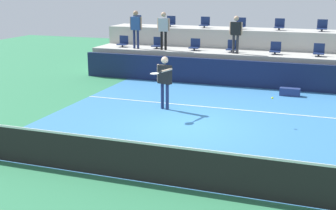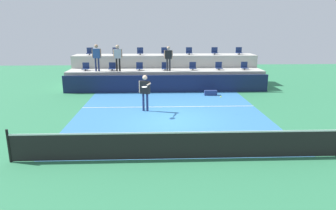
# 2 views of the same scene
# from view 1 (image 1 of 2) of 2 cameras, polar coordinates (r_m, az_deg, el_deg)

# --- Properties ---
(ground_plane) EXTENTS (40.00, 40.00, 0.00)m
(ground_plane) POSITION_cam_1_polar(r_m,az_deg,el_deg) (13.32, 2.00, -2.80)
(ground_plane) COLOR #2D754C
(court_inner_paint) EXTENTS (9.00, 10.00, 0.01)m
(court_inner_paint) POSITION_cam_1_polar(r_m,az_deg,el_deg) (14.24, 3.20, -1.62)
(court_inner_paint) COLOR teal
(court_inner_paint) RESTS_ON ground_plane
(court_service_line) EXTENTS (9.00, 0.06, 0.00)m
(court_service_line) POSITION_cam_1_polar(r_m,az_deg,el_deg) (15.53, 4.65, -0.20)
(court_service_line) COLOR white
(court_service_line) RESTS_ON ground_plane
(tennis_net) EXTENTS (10.48, 0.08, 1.07)m
(tennis_net) POSITION_cam_1_polar(r_m,az_deg,el_deg) (9.63, -5.16, -6.84)
(tennis_net) COLOR black
(tennis_net) RESTS_ON ground_plane
(sponsor_backboard) EXTENTS (13.00, 0.16, 1.10)m
(sponsor_backboard) POSITION_cam_1_polar(r_m,az_deg,el_deg) (18.83, 7.49, 4.11)
(sponsor_backboard) COLOR #141E42
(sponsor_backboard) RESTS_ON ground_plane
(seating_tier_lower) EXTENTS (13.00, 1.80, 1.25)m
(seating_tier_lower) POSITION_cam_1_polar(r_m,az_deg,el_deg) (20.07, 8.28, 4.98)
(seating_tier_lower) COLOR #ADAAA3
(seating_tier_lower) RESTS_ON ground_plane
(seating_tier_upper) EXTENTS (13.00, 1.80, 2.10)m
(seating_tier_upper) POSITION_cam_1_polar(r_m,az_deg,el_deg) (21.75, 9.26, 6.84)
(seating_tier_upper) COLOR #ADAAA3
(seating_tier_upper) RESTS_ON ground_plane
(stadium_chair_lower_far_left) EXTENTS (0.44, 0.40, 0.52)m
(stadium_chair_lower_far_left) POSITION_cam_1_polar(r_m,az_deg,el_deg) (21.52, -5.75, 7.99)
(stadium_chair_lower_far_left) COLOR #2D2D33
(stadium_chair_lower_far_left) RESTS_ON seating_tier_lower
(stadium_chair_lower_left) EXTENTS (0.44, 0.40, 0.52)m
(stadium_chair_lower_left) POSITION_cam_1_polar(r_m,az_deg,el_deg) (20.84, -1.37, 7.83)
(stadium_chair_lower_left) COLOR #2D2D33
(stadium_chair_lower_left) RESTS_ON seating_tier_lower
(stadium_chair_lower_mid_left) EXTENTS (0.44, 0.40, 0.52)m
(stadium_chair_lower_mid_left) POSITION_cam_1_polar(r_m,az_deg,el_deg) (20.28, 3.45, 7.61)
(stadium_chair_lower_mid_left) COLOR #2D2D33
(stadium_chair_lower_mid_left) RESTS_ON seating_tier_lower
(stadium_chair_lower_center) EXTENTS (0.44, 0.40, 0.52)m
(stadium_chair_lower_center) POSITION_cam_1_polar(r_m,az_deg,el_deg) (19.89, 8.20, 7.34)
(stadium_chair_lower_center) COLOR #2D2D33
(stadium_chair_lower_center) RESTS_ON seating_tier_lower
(stadium_chair_lower_mid_right) EXTENTS (0.44, 0.40, 0.52)m
(stadium_chair_lower_mid_right) POSITION_cam_1_polar(r_m,az_deg,el_deg) (19.62, 13.56, 6.97)
(stadium_chair_lower_mid_right) COLOR #2D2D33
(stadium_chair_lower_mid_right) RESTS_ON seating_tier_lower
(stadium_chair_lower_right) EXTENTS (0.44, 0.40, 0.52)m
(stadium_chair_lower_right) POSITION_cam_1_polar(r_m,az_deg,el_deg) (19.52, 18.72, 6.56)
(stadium_chair_lower_right) COLOR #2D2D33
(stadium_chair_lower_right) RESTS_ON seating_tier_lower
(stadium_chair_upper_far_left) EXTENTS (0.44, 0.40, 0.52)m
(stadium_chair_upper_far_left) POSITION_cam_1_polar(r_m,az_deg,el_deg) (23.09, -4.03, 10.62)
(stadium_chair_upper_far_left) COLOR #2D2D33
(stadium_chair_upper_far_left) RESTS_ON seating_tier_upper
(stadium_chair_upper_left) EXTENTS (0.44, 0.40, 0.52)m
(stadium_chair_upper_left) POSITION_cam_1_polar(r_m,az_deg,el_deg) (22.43, 0.33, 10.53)
(stadium_chair_upper_left) COLOR #2D2D33
(stadium_chair_upper_left) RESTS_ON seating_tier_upper
(stadium_chair_upper_mid_left) EXTENTS (0.44, 0.40, 0.52)m
(stadium_chair_upper_mid_left) POSITION_cam_1_polar(r_m,az_deg,el_deg) (21.93, 4.73, 10.38)
(stadium_chair_upper_mid_left) COLOR #2D2D33
(stadium_chair_upper_mid_left) RESTS_ON seating_tier_upper
(stadium_chair_upper_center) EXTENTS (0.44, 0.40, 0.52)m
(stadium_chair_upper_center) POSITION_cam_1_polar(r_m,az_deg,el_deg) (21.56, 9.28, 10.16)
(stadium_chair_upper_center) COLOR #2D2D33
(stadium_chair_upper_center) RESTS_ON seating_tier_upper
(stadium_chair_upper_mid_right) EXTENTS (0.44, 0.40, 0.52)m
(stadium_chair_upper_mid_right) POSITION_cam_1_polar(r_m,az_deg,el_deg) (21.31, 14.05, 9.85)
(stadium_chair_upper_mid_right) COLOR #2D2D33
(stadium_chair_upper_mid_right) RESTS_ON seating_tier_upper
(stadium_chair_upper_right) EXTENTS (0.44, 0.40, 0.52)m
(stadium_chair_upper_right) POSITION_cam_1_polar(r_m,az_deg,el_deg) (21.22, 19.09, 9.46)
(stadium_chair_upper_right) COLOR #2D2D33
(stadium_chair_upper_right) RESTS_ON seating_tier_upper
(tennis_player) EXTENTS (0.61, 1.32, 1.80)m
(tennis_player) POSITION_cam_1_polar(r_m,az_deg,el_deg) (14.92, -0.47, 3.58)
(tennis_player) COLOR navy
(tennis_player) RESTS_ON ground_plane
(spectator_leaning_on_rail) EXTENTS (0.60, 0.24, 1.72)m
(spectator_leaning_on_rail) POSITION_cam_1_polar(r_m,az_deg,el_deg) (20.74, -4.13, 10.07)
(spectator_leaning_on_rail) COLOR navy
(spectator_leaning_on_rail) RESTS_ON seating_tier_lower
(spectator_in_white) EXTENTS (0.59, 0.23, 1.69)m
(spectator_in_white) POSITION_cam_1_polar(r_m,az_deg,el_deg) (20.25, -0.57, 9.91)
(spectator_in_white) COLOR black
(spectator_in_white) RESTS_ON seating_tier_lower
(spectator_in_grey) EXTENTS (0.57, 0.22, 1.59)m
(spectator_in_grey) POSITION_cam_1_polar(r_m,az_deg,el_deg) (19.39, 8.67, 9.30)
(spectator_in_grey) COLOR #2D2D33
(spectator_in_grey) RESTS_ON seating_tier_lower
(tennis_ball) EXTENTS (0.07, 0.07, 0.07)m
(tennis_ball) POSITION_cam_1_polar(r_m,az_deg,el_deg) (13.62, 13.19, 0.88)
(tennis_ball) COLOR #CCE033
(equipment_bag) EXTENTS (0.76, 0.28, 0.30)m
(equipment_bag) POSITION_cam_1_polar(r_m,az_deg,el_deg) (17.62, 15.30, 1.62)
(equipment_bag) COLOR navy
(equipment_bag) RESTS_ON ground_plane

